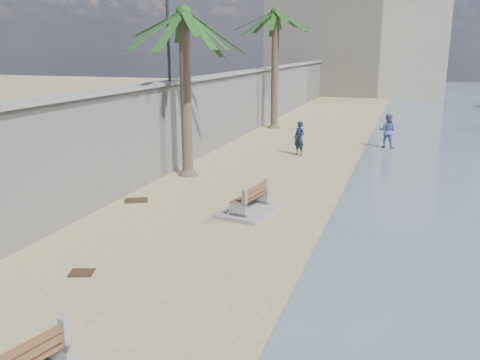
# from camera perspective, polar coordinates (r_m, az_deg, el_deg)

# --- Properties ---
(ground_plane) EXTENTS (140.00, 140.00, 0.00)m
(ground_plane) POSITION_cam_1_polar(r_m,az_deg,el_deg) (9.00, -11.83, -18.67)
(ground_plane) COLOR tan
(seawall) EXTENTS (0.45, 70.00, 3.50)m
(seawall) POSITION_cam_1_polar(r_m,az_deg,el_deg) (28.14, -0.68, 8.23)
(seawall) COLOR gray
(seawall) RESTS_ON ground_plane
(wall_cap) EXTENTS (0.80, 70.00, 0.12)m
(wall_cap) POSITION_cam_1_polar(r_m,az_deg,el_deg) (28.00, -0.69, 11.90)
(wall_cap) COLOR gray
(wall_cap) RESTS_ON seawall
(end_building) EXTENTS (18.00, 12.00, 14.00)m
(end_building) POSITION_cam_1_polar(r_m,az_deg,el_deg) (58.75, 13.19, 16.34)
(end_building) COLOR #B7AA93
(end_building) RESTS_ON ground_plane
(bench_far) EXTENTS (1.69, 2.22, 0.85)m
(bench_far) POSITION_cam_1_polar(r_m,az_deg,el_deg) (15.46, 1.08, -2.37)
(bench_far) COLOR gray
(bench_far) RESTS_ON ground_plane
(palm_mid) EXTENTS (5.00, 5.00, 7.04)m
(palm_mid) POSITION_cam_1_polar(r_m,az_deg,el_deg) (19.65, -6.33, 17.98)
(palm_mid) COLOR brown
(palm_mid) RESTS_ON ground_plane
(palm_back) EXTENTS (5.00, 5.00, 7.84)m
(palm_back) POSITION_cam_1_polar(r_m,az_deg,el_deg) (31.84, 4.05, 18.11)
(palm_back) COLOR brown
(palm_back) RESTS_ON ground_plane
(streetlight) EXTENTS (0.28, 0.28, 5.12)m
(streetlight) POSITION_cam_1_polar(r_m,az_deg,el_deg) (20.61, -8.21, 19.38)
(streetlight) COLOR #2D2D33
(streetlight) RESTS_ON wall_cap
(person_a) EXTENTS (0.80, 0.72, 1.84)m
(person_a) POSITION_cam_1_polar(r_m,az_deg,el_deg) (23.83, 6.68, 4.95)
(person_a) COLOR #131D34
(person_a) RESTS_ON ground_plane
(person_b) EXTENTS (1.03, 0.86, 1.91)m
(person_b) POSITION_cam_1_polar(r_m,az_deg,el_deg) (26.51, 16.24, 5.52)
(person_b) COLOR #4E5EA1
(person_b) RESTS_ON ground_plane
(debris_c) EXTENTS (0.94, 0.88, 0.03)m
(debris_c) POSITION_cam_1_polar(r_m,az_deg,el_deg) (17.10, -11.57, -2.25)
(debris_c) COLOR #382616
(debris_c) RESTS_ON ground_plane
(debris_d) EXTENTS (0.64, 0.57, 0.03)m
(debris_d) POSITION_cam_1_polar(r_m,az_deg,el_deg) (12.08, -17.35, -9.91)
(debris_d) COLOR #382616
(debris_d) RESTS_ON ground_plane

